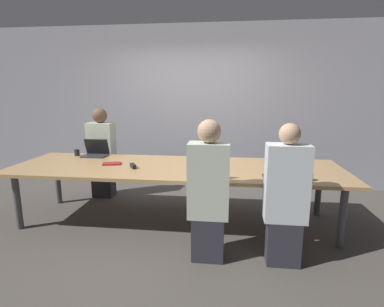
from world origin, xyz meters
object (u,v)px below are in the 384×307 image
(stapler, at_px, (133,166))
(person_near_midright, at_px, (208,193))
(laptop_near_right, at_px, (281,173))
(cup_far_left, at_px, (77,153))
(laptop_near_midright, at_px, (206,172))
(laptop_far_left, at_px, (96,151))
(person_near_right, at_px, (286,198))
(cup_near_right, at_px, (309,177))
(person_far_left, at_px, (102,154))

(stapler, bearing_deg, person_near_midright, -67.69)
(laptop_near_right, bearing_deg, stapler, -10.30)
(cup_far_left, bearing_deg, laptop_near_midright, -25.67)
(laptop_far_left, xyz_separation_m, cup_far_left, (-0.29, -0.01, -0.03))
(person_near_right, distance_m, cup_near_right, 0.50)
(laptop_near_midright, distance_m, cup_far_left, 2.19)
(person_far_left, bearing_deg, person_near_midright, -42.47)
(cup_far_left, bearing_deg, person_near_right, -24.67)
(laptop_near_midright, xyz_separation_m, cup_far_left, (-1.98, 0.95, -0.03))
(person_near_right, xyz_separation_m, stapler, (-1.72, 0.67, 0.10))
(cup_far_left, relative_size, stapler, 0.62)
(laptop_far_left, xyz_separation_m, person_far_left, (-0.07, 0.36, -0.12))
(person_near_midright, relative_size, cup_far_left, 15.15)
(laptop_near_midright, xyz_separation_m, stapler, (-0.93, 0.35, -0.05))
(cup_near_right, distance_m, laptop_near_midright, 1.09)
(person_near_right, relative_size, laptop_near_midright, 4.32)
(person_near_right, xyz_separation_m, person_far_left, (-2.55, 1.65, 0.02))
(person_near_right, relative_size, cup_near_right, 15.68)
(laptop_near_right, xyz_separation_m, stapler, (-1.73, 0.31, -0.05))
(person_near_midright, xyz_separation_m, stapler, (-0.98, 0.68, 0.08))
(stapler, bearing_deg, laptop_far_left, 108.26)
(cup_near_right, relative_size, stapler, 0.59)
(laptop_near_midright, distance_m, person_far_left, 2.21)
(person_far_left, relative_size, stapler, 9.49)
(laptop_near_midright, relative_size, cup_far_left, 3.44)
(laptop_near_right, relative_size, laptop_near_midright, 1.12)
(laptop_near_midright, bearing_deg, cup_far_left, -25.67)
(cup_near_right, xyz_separation_m, cup_far_left, (-3.07, 0.89, 0.01))
(person_near_midright, distance_m, person_far_left, 2.46)
(laptop_near_right, distance_m, cup_near_right, 0.30)
(cup_far_left, bearing_deg, stapler, -29.81)
(person_far_left, height_order, cup_far_left, person_far_left)
(person_near_right, bearing_deg, stapler, -21.32)
(laptop_near_right, xyz_separation_m, laptop_far_left, (-2.49, 0.93, -0.00))
(laptop_near_right, bearing_deg, cup_far_left, -18.23)
(laptop_near_right, bearing_deg, cup_near_right, -175.67)
(laptop_near_right, height_order, person_far_left, person_far_left)
(cup_near_right, bearing_deg, person_near_midright, -159.36)
(stapler, bearing_deg, person_near_right, -54.21)
(person_near_right, relative_size, stapler, 9.29)
(cup_near_right, distance_m, person_near_midright, 1.11)
(cup_near_right, height_order, laptop_near_midright, laptop_near_midright)
(cup_near_right, relative_size, person_far_left, 0.06)
(person_near_right, height_order, laptop_near_midright, person_near_right)
(laptop_far_left, distance_m, person_far_left, 0.39)
(person_near_right, bearing_deg, person_near_midright, 0.85)
(person_near_right, distance_m, cup_far_left, 3.05)
(laptop_near_midright, relative_size, person_near_midright, 0.23)
(cup_near_right, height_order, laptop_far_left, laptop_far_left)
(laptop_far_left, xyz_separation_m, stapler, (0.76, -0.61, -0.05))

